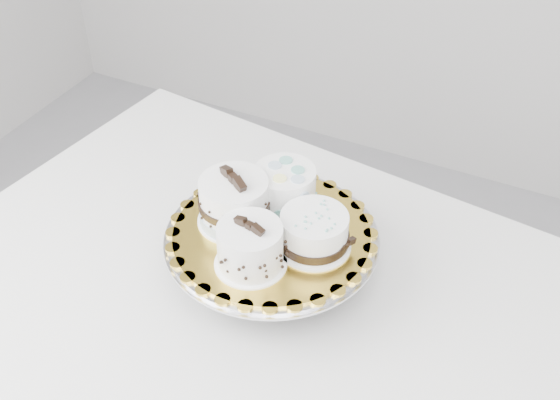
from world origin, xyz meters
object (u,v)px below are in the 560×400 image
at_px(cake_banded, 234,203).
at_px(cake_dots, 285,189).
at_px(cake_board, 272,233).
at_px(table, 284,344).
at_px(cake_ribbon, 315,232).
at_px(cake_swirl, 250,247).
at_px(cake_stand, 272,248).

bearing_deg(cake_banded, cake_dots, 81.17).
height_order(cake_board, cake_banded, cake_banded).
relative_size(table, cake_banded, 8.84).
bearing_deg(cake_ribbon, table, -91.99).
bearing_deg(cake_banded, cake_board, 31.75).
height_order(table, cake_board, cake_board).
bearing_deg(table, cake_swirl, -153.44).
bearing_deg(cake_stand, cake_board, 0.00).
xyz_separation_m(cake_stand, cake_dots, (-0.01, 0.06, 0.07)).
distance_m(cake_stand, cake_banded, 0.09).
bearing_deg(cake_board, cake_banded, -179.15).
relative_size(table, cake_stand, 3.87).
distance_m(cake_stand, cake_ribbon, 0.09).
bearing_deg(cake_swirl, cake_board, 104.66).
height_order(table, cake_stand, cake_stand).
height_order(cake_swirl, cake_banded, cake_banded).
distance_m(table, cake_swirl, 0.21).
bearing_deg(cake_banded, cake_ribbon, 31.55).
xyz_separation_m(cake_stand, cake_swirl, (0.00, -0.07, 0.07)).
bearing_deg(cake_dots, cake_banded, -132.47).
distance_m(cake_dots, cake_ribbon, 0.10).
distance_m(table, cake_board, 0.19).
bearing_deg(cake_board, cake_stand, 0.00).
distance_m(cake_board, cake_dots, 0.07).
bearing_deg(cake_ribbon, cake_swirl, -114.64).
relative_size(cake_banded, cake_dots, 1.21).
height_order(cake_stand, cake_board, cake_board).
relative_size(cake_board, cake_banded, 2.09).
bearing_deg(cake_dots, cake_board, -84.75).
height_order(table, cake_banded, cake_banded).
relative_size(cake_swirl, cake_banded, 0.77).
distance_m(cake_banded, cake_ribbon, 0.13).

